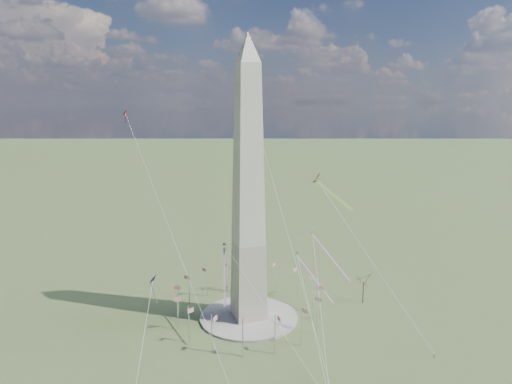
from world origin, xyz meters
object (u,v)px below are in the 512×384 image
object	(u,v)px
kite_delta_black	(319,181)
tree_near	(364,281)
washington_monument	(248,190)
person_east	(434,356)

from	to	relation	value
kite_delta_black	tree_near	bearing A→B (deg)	110.06
washington_monument	person_east	bearing A→B (deg)	-44.42
washington_monument	person_east	size ratio (longest dim) A/B	65.39
washington_monument	kite_delta_black	distance (m)	30.89
person_east	kite_delta_black	distance (m)	71.13
person_east	kite_delta_black	bearing A→B (deg)	-104.17
tree_near	person_east	size ratio (longest dim) A/B	8.53
tree_near	person_east	world-z (taller)	tree_near
washington_monument	kite_delta_black	size ratio (longest dim) A/B	6.79
kite_delta_black	washington_monument	bearing A→B (deg)	-31.59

